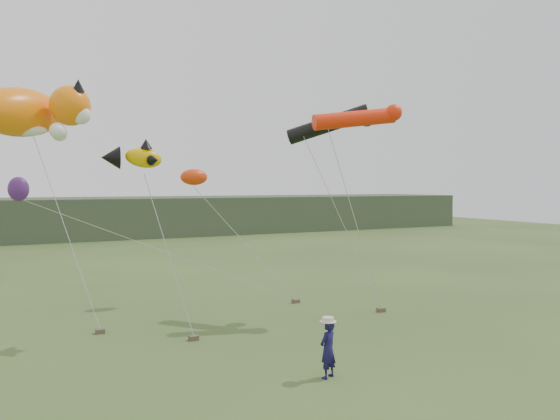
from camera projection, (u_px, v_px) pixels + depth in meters
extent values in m
plane|color=#385123|center=(282.00, 363.00, 16.41)|extent=(120.00, 120.00, 0.00)
cube|color=#2D3D28|center=(85.00, 217.00, 56.43)|extent=(90.00, 12.00, 4.00)
imported|color=#141141|center=(328.00, 349.00, 15.07)|extent=(0.69, 0.59, 1.61)
cube|color=brown|center=(100.00, 331.00, 19.62)|extent=(0.32, 0.25, 0.16)
cube|color=brown|center=(194.00, 338.00, 18.77)|extent=(0.32, 0.25, 0.16)
cube|color=brown|center=(381.00, 310.00, 22.96)|extent=(0.32, 0.25, 0.16)
cube|color=brown|center=(296.00, 301.00, 24.72)|extent=(0.32, 0.25, 0.16)
ellipsoid|color=orange|center=(21.00, 112.00, 21.32)|extent=(4.41, 4.40, 2.26)
sphere|color=orange|center=(70.00, 106.00, 21.32)|extent=(1.56, 1.56, 1.56)
cone|color=black|center=(78.00, 85.00, 21.02)|extent=(0.49, 0.59, 0.59)
cone|color=black|center=(80.00, 89.00, 21.87)|extent=(0.49, 0.56, 0.56)
sphere|color=white|center=(80.00, 114.00, 21.26)|extent=(0.78, 0.78, 0.78)
ellipsoid|color=white|center=(26.00, 130.00, 21.20)|extent=(1.53, 0.76, 0.48)
sphere|color=white|center=(57.00, 131.00, 20.67)|extent=(0.61, 0.61, 0.61)
sphere|color=white|center=(59.00, 134.00, 21.83)|extent=(0.61, 0.61, 0.61)
ellipsoid|color=#E7AE00|center=(144.00, 158.00, 19.02)|extent=(1.39, 0.68, 0.84)
cone|color=black|center=(111.00, 158.00, 18.77)|extent=(0.71, 0.87, 0.81)
cone|color=black|center=(146.00, 144.00, 19.04)|extent=(0.45, 0.45, 0.36)
cone|color=black|center=(155.00, 160.00, 18.74)|extent=(0.48, 0.50, 0.36)
cone|color=black|center=(148.00, 161.00, 19.54)|extent=(0.48, 0.50, 0.36)
cylinder|color=black|center=(328.00, 125.00, 22.81)|extent=(3.08, 2.78, 1.62)
sphere|color=black|center=(367.00, 118.00, 23.00)|extent=(0.69, 0.69, 0.69)
cylinder|color=red|center=(354.00, 119.00, 21.92)|extent=(3.51, 1.44, 1.03)
sphere|color=red|center=(394.00, 113.00, 22.12)|extent=(0.68, 0.68, 0.68)
ellipsoid|color=red|center=(194.00, 177.00, 24.86)|extent=(1.26, 0.74, 0.74)
ellipsoid|color=#4C1F6C|center=(18.00, 189.00, 24.54)|extent=(0.90, 0.60, 1.10)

